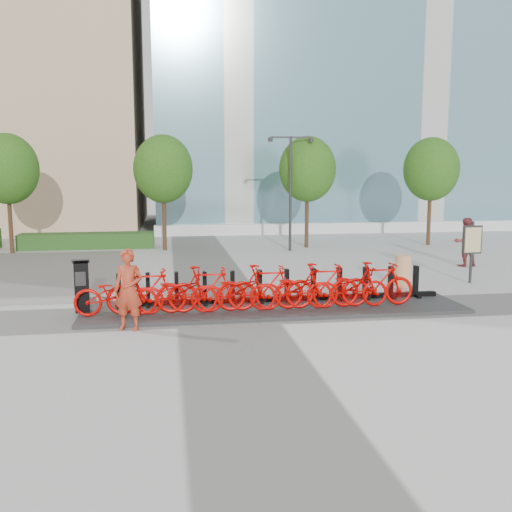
{
  "coord_description": "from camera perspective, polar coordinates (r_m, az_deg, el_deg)",
  "views": [
    {
      "loc": [
        -1.34,
        -13.6,
        3.44
      ],
      "look_at": [
        1.0,
        1.5,
        1.2
      ],
      "focal_mm": 40.0,
      "sensor_mm": 36.0,
      "label": 1
    }
  ],
  "objects": [
    {
      "name": "bike_4",
      "position": [
        13.94,
        -1.95,
        -3.45
      ],
      "size": [
        1.95,
        0.68,
        1.03
      ],
      "primitive_type": "imported",
      "rotation": [
        0.0,
        0.0,
        1.57
      ],
      "color": "#C30300",
      "rests_on": "dock_pad"
    },
    {
      "name": "kiosk",
      "position": [
        14.44,
        -17.03,
        -2.9
      ],
      "size": [
        0.45,
        0.39,
        1.33
      ],
      "rotation": [
        0.0,
        0.0,
        0.13
      ],
      "color": "black",
      "rests_on": "dock_pad"
    },
    {
      "name": "tree_3",
      "position": [
        28.42,
        17.11,
        8.28
      ],
      "size": [
        2.6,
        2.6,
        5.1
      ],
      "color": "#51301A",
      "rests_on": "ground"
    },
    {
      "name": "bike_8",
      "position": [
        14.56,
        9.39,
        -3.05
      ],
      "size": [
        1.95,
        0.68,
        1.03
      ],
      "primitive_type": "imported",
      "rotation": [
        0.0,
        0.0,
        1.57
      ],
      "color": "#C30300",
      "rests_on": "dock_pad"
    },
    {
      "name": "hedge_b",
      "position": [
        27.23,
        -16.48,
        1.48
      ],
      "size": [
        6.0,
        1.2,
        0.7
      ],
      "primitive_type": "cube",
      "color": "#2B571C",
      "rests_on": "ground"
    },
    {
      "name": "bike_0",
      "position": [
        13.9,
        -13.85,
        -3.72
      ],
      "size": [
        1.95,
        0.68,
        1.03
      ],
      "primitive_type": "imported",
      "rotation": [
        0.0,
        0.0,
        1.57
      ],
      "color": "#C30300",
      "rests_on": "dock_pad"
    },
    {
      "name": "worker_red",
      "position": [
        12.78,
        -12.64,
        -3.32
      ],
      "size": [
        0.76,
        0.62,
        1.8
      ],
      "primitive_type": "imported",
      "rotation": [
        0.0,
        0.0,
        -0.33
      ],
      "color": "#AE361D",
      "rests_on": "ground"
    },
    {
      "name": "dock_pad",
      "position": [
        14.55,
        1.9,
        -5.18
      ],
      "size": [
        9.6,
        2.4,
        0.08
      ],
      "primitive_type": "cube",
      "color": "#313131",
      "rests_on": "ground"
    },
    {
      "name": "bike_2",
      "position": [
        13.85,
        -7.89,
        -3.61
      ],
      "size": [
        1.95,
        0.68,
        1.03
      ],
      "primitive_type": "imported",
      "rotation": [
        0.0,
        0.0,
        1.57
      ],
      "color": "#C30300",
      "rests_on": "dock_pad"
    },
    {
      "name": "bike_9",
      "position": [
        14.79,
        12.05,
        -2.73
      ],
      "size": [
        1.89,
        0.54,
        1.14
      ],
      "primitive_type": "imported",
      "rotation": [
        0.0,
        0.0,
        1.57
      ],
      "color": "#C30300",
      "rests_on": "dock_pad"
    },
    {
      "name": "bike_7",
      "position": [
        14.34,
        6.66,
        -2.94
      ],
      "size": [
        1.89,
        0.54,
        1.14
      ],
      "primitive_type": "imported",
      "rotation": [
        0.0,
        0.0,
        1.57
      ],
      "color": "#C30300",
      "rests_on": "dock_pad"
    },
    {
      "name": "tree_1",
      "position": [
        25.6,
        -9.27,
        8.57
      ],
      "size": [
        2.6,
        2.6,
        5.1
      ],
      "color": "#51301A",
      "rests_on": "ground"
    },
    {
      "name": "bike_6",
      "position": [
        14.18,
        3.84,
        -3.26
      ],
      "size": [
        1.95,
        0.68,
        1.03
      ],
      "primitive_type": "imported",
      "rotation": [
        0.0,
        0.0,
        1.57
      ],
      "color": "#C30300",
      "rests_on": "dock_pad"
    },
    {
      "name": "construction_barrel",
      "position": [
        17.97,
        14.49,
        -1.43
      ],
      "size": [
        0.65,
        0.65,
        0.95
      ],
      "primitive_type": "cylinder",
      "rotation": [
        0.0,
        0.0,
        -0.41
      ],
      "color": "orange",
      "rests_on": "ground"
    },
    {
      "name": "tree_0",
      "position": [
        26.45,
        -23.63,
        7.97
      ],
      "size": [
        2.6,
        2.6,
        5.1
      ],
      "color": "#51301A",
      "rests_on": "ground"
    },
    {
      "name": "bike_1",
      "position": [
        13.85,
        -10.88,
        -3.44
      ],
      "size": [
        1.89,
        0.54,
        1.14
      ],
      "primitive_type": "imported",
      "rotation": [
        0.0,
        0.0,
        1.57
      ],
      "color": "#C30300",
      "rests_on": "dock_pad"
    },
    {
      "name": "ground",
      "position": [
        14.09,
        -3.1,
        -5.8
      ],
      "size": [
        120.0,
        120.0,
        0.0
      ],
      "primitive_type": "plane",
      "color": "silver"
    },
    {
      "name": "streetlamp",
      "position": [
        25.18,
        3.47,
        7.63
      ],
      "size": [
        2.0,
        0.2,
        5.0
      ],
      "color": "black",
      "rests_on": "ground"
    },
    {
      "name": "pedestrian",
      "position": [
        22.42,
        20.18,
        1.32
      ],
      "size": [
        0.93,
        0.76,
        1.8
      ],
      "primitive_type": "imported",
      "rotation": [
        0.0,
        0.0,
        3.23
      ],
      "color": "maroon",
      "rests_on": "ground"
    },
    {
      "name": "bike_3",
      "position": [
        13.86,
        -4.91,
        -3.3
      ],
      "size": [
        1.89,
        0.54,
        1.14
      ],
      "primitive_type": "imported",
      "rotation": [
        0.0,
        0.0,
        1.57
      ],
      "color": "#C30300",
      "rests_on": "dock_pad"
    },
    {
      "name": "dock_rail_posts",
      "position": [
        14.92,
        1.8,
        -3.01
      ],
      "size": [
        8.02,
        0.5,
        0.85
      ],
      "primitive_type": null,
      "color": "black",
      "rests_on": "dock_pad"
    },
    {
      "name": "tree_2",
      "position": [
        26.37,
        5.16,
        8.63
      ],
      "size": [
        2.6,
        2.6,
        5.1
      ],
      "color": "#51301A",
      "rests_on": "ground"
    },
    {
      "name": "bike_5",
      "position": [
        14.03,
        0.97,
        -3.13
      ],
      "size": [
        1.89,
        0.54,
        1.14
      ],
      "primitive_type": "imported",
      "rotation": [
        0.0,
        0.0,
        1.57
      ],
      "color": "#C30300",
      "rests_on": "dock_pad"
    },
    {
      "name": "map_sign",
      "position": [
        19.0,
        20.8,
        1.29
      ],
      "size": [
        0.64,
        0.15,
        1.94
      ],
      "rotation": [
        0.0,
        0.0,
        0.07
      ],
      "color": "black",
      "rests_on": "ground"
    },
    {
      "name": "glass_building",
      "position": [
        43.32,
        12.87,
        19.53
      ],
      "size": [
        32.0,
        16.0,
        24.0
      ],
      "primitive_type": "cube",
      "color": "teal",
      "rests_on": "ground"
    }
  ]
}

